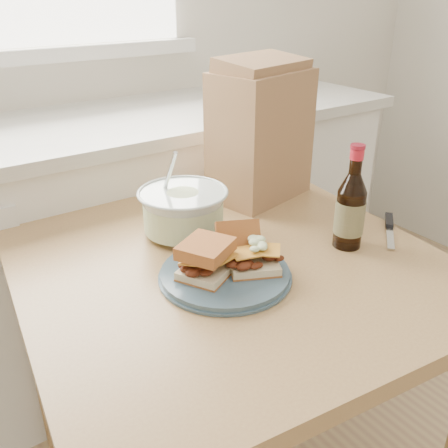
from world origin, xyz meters
TOP-DOWN VIEW (x-y plane):
  - cabinet_run at (-0.00, 1.70)m, footprint 2.50×0.64m
  - dining_table at (0.13, 0.93)m, footprint 1.02×1.02m
  - plate at (0.07, 0.87)m, footprint 0.28×0.28m
  - sandwich_left at (0.03, 0.88)m, footprint 0.14×0.13m
  - sandwich_right at (0.13, 0.87)m, footprint 0.13×0.18m
  - coleslaw_bowl at (0.11, 1.10)m, footprint 0.22×0.22m
  - beer_bottle at (0.40, 0.83)m, footprint 0.07×0.07m
  - knife at (0.57, 0.83)m, footprint 0.16×0.14m
  - paper_bag at (0.42, 1.20)m, footprint 0.31×0.24m

SIDE VIEW (x-z plane):
  - cabinet_run at x=0.00m, z-range 0.00..0.94m
  - dining_table at x=0.13m, z-range 0.27..1.05m
  - knife at x=0.57m, z-range 0.77..0.79m
  - plate at x=0.07m, z-range 0.77..0.79m
  - sandwich_right at x=0.13m, z-range 0.78..0.87m
  - sandwich_left at x=0.03m, z-range 0.79..0.87m
  - coleslaw_bowl at x=0.11m, z-range 0.72..0.94m
  - beer_bottle at x=0.40m, z-range 0.74..1.00m
  - paper_bag at x=0.42m, z-range 0.77..1.14m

